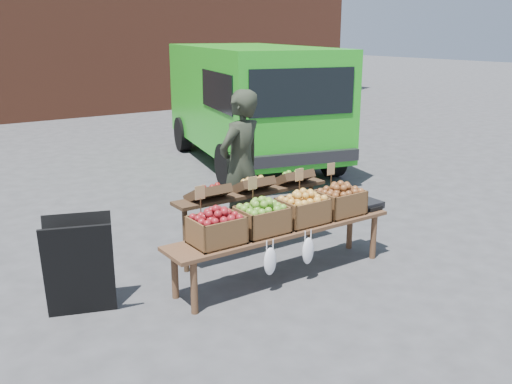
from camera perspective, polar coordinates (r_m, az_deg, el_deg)
ground at (r=6.65m, az=8.09°, el=-7.43°), size 80.00×80.00×0.00m
delivery_van at (r=11.49m, az=-0.56°, el=8.62°), size 3.55×5.57×2.31m
vendor at (r=7.17m, az=-1.54°, el=2.57°), size 0.81×0.65×1.93m
chalkboard_sign at (r=5.64m, az=-17.25°, el=-7.12°), size 0.71×0.54×0.96m
back_table at (r=6.77m, az=-0.35°, el=-2.13°), size 2.10×0.44×1.04m
display_bench at (r=6.24m, az=2.63°, el=-6.03°), size 2.70×0.56×0.57m
crate_golden_apples at (r=5.66m, az=-3.99°, el=-3.82°), size 0.50×0.40×0.28m
crate_russet_pears at (r=5.94m, az=0.57°, el=-2.80°), size 0.50×0.40×0.28m
crate_red_apples at (r=6.26m, az=4.68°, el=-1.87°), size 0.50×0.40×0.28m
crate_green_apples at (r=6.61m, az=8.38°, el=-1.02°), size 0.50×0.40×0.28m
weighing_scale at (r=6.93m, az=10.92°, el=-1.22°), size 0.34×0.30×0.08m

